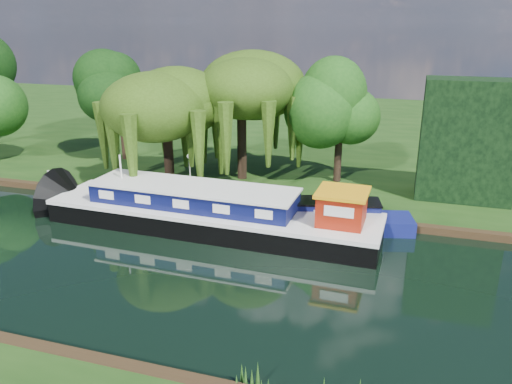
% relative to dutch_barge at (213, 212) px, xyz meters
% --- Properties ---
extents(ground, '(120.00, 120.00, 0.00)m').
position_rel_dutch_barge_xyz_m(ground, '(-4.49, -4.98, -1.06)').
color(ground, black).
extents(far_bank, '(120.00, 52.00, 0.45)m').
position_rel_dutch_barge_xyz_m(far_bank, '(-4.49, 29.02, -0.83)').
color(far_bank, black).
rests_on(far_bank, ground).
extents(dutch_barge, '(20.32, 5.11, 4.26)m').
position_rel_dutch_barge_xyz_m(dutch_barge, '(0.00, 0.00, 0.00)').
color(dutch_barge, black).
rests_on(dutch_barge, ground).
extents(narrowboat, '(13.69, 5.28, 1.97)m').
position_rel_dutch_barge_xyz_m(narrowboat, '(4.86, 1.61, -0.35)').
color(narrowboat, navy).
rests_on(narrowboat, ground).
extents(willow_left, '(6.67, 6.67, 7.99)m').
position_rel_dutch_barge_xyz_m(willow_left, '(-5.66, 5.62, 5.20)').
color(willow_left, black).
rests_on(willow_left, far_bank).
extents(willow_right, '(7.06, 7.06, 8.60)m').
position_rel_dutch_barge_xyz_m(willow_right, '(-1.20, 8.94, 5.67)').
color(willow_right, black).
rests_on(willow_right, far_bank).
extents(tree_far_mid, '(5.17, 5.17, 8.47)m').
position_rel_dutch_barge_xyz_m(tree_far_mid, '(-12.82, 11.36, 5.23)').
color(tree_far_mid, black).
rests_on(tree_far_mid, far_bank).
extents(tree_far_right, '(4.79, 4.79, 7.84)m').
position_rel_dutch_barge_xyz_m(tree_far_right, '(5.88, 10.33, 4.79)').
color(tree_far_right, black).
rests_on(tree_far_right, far_bank).
extents(conifer_hedge, '(6.00, 3.00, 8.00)m').
position_rel_dutch_barge_xyz_m(conifer_hedge, '(14.51, 9.02, 3.39)').
color(conifer_hedge, black).
rests_on(conifer_hedge, far_bank).
extents(lamppost, '(0.36, 0.36, 2.56)m').
position_rel_dutch_barge_xyz_m(lamppost, '(-3.99, 5.52, 1.36)').
color(lamppost, silver).
rests_on(lamppost, far_bank).
extents(mooring_posts, '(19.16, 0.16, 1.00)m').
position_rel_dutch_barge_xyz_m(mooring_posts, '(-4.99, 3.42, -0.11)').
color(mooring_posts, silver).
rests_on(mooring_posts, far_bank).
extents(reeds_near, '(33.70, 1.50, 1.10)m').
position_rel_dutch_barge_xyz_m(reeds_near, '(2.38, -12.56, -0.51)').
color(reeds_near, '#1D4412').
rests_on(reeds_near, ground).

